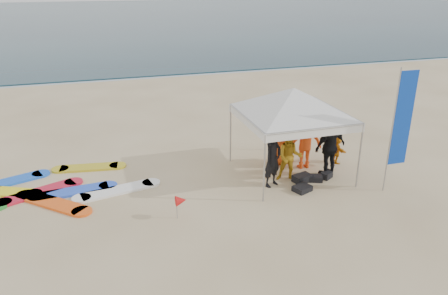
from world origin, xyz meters
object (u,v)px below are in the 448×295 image
at_px(canopy_tent, 294,88).
at_px(person_black_a, 273,159).
at_px(person_orange_a, 305,140).
at_px(surfboard_spread, 46,191).
at_px(person_yellow, 290,157).
at_px(feather_flag, 402,120).
at_px(marker_pennant, 181,201).
at_px(person_seated, 337,149).
at_px(person_orange_b, 283,136).
at_px(person_black_b, 330,147).

bearing_deg(canopy_tent, person_black_a, -143.73).
relative_size(person_orange_a, surfboard_spread, 0.32).
bearing_deg(canopy_tent, person_yellow, -117.59).
bearing_deg(feather_flag, person_orange_a, 128.12).
distance_m(feather_flag, surfboard_spread, 10.30).
relative_size(person_yellow, marker_pennant, 2.44).
bearing_deg(person_orange_a, surfboard_spread, 1.22).
height_order(person_seated, feather_flag, feather_flag).
bearing_deg(person_yellow, person_orange_b, 97.61).
relative_size(marker_pennant, surfboard_spread, 0.11).
xyz_separation_m(canopy_tent, feather_flag, (2.38, -1.92, -0.62)).
distance_m(person_black_b, person_orange_b, 1.61).
bearing_deg(canopy_tent, person_orange_a, 25.32).
height_order(person_black_a, person_black_b, person_black_b).
distance_m(person_orange_b, surfboard_spread, 7.46).
bearing_deg(person_orange_a, feather_flag, 133.68).
relative_size(person_black_b, feather_flag, 0.52).
bearing_deg(canopy_tent, marker_pennant, -156.39).
distance_m(person_orange_b, person_seated, 1.90).
bearing_deg(person_seated, feather_flag, -159.67).
bearing_deg(person_black_a, person_yellow, -13.13).
bearing_deg(marker_pennant, person_black_b, 13.62).
xyz_separation_m(person_seated, canopy_tent, (-1.86, -0.31, 2.28)).
bearing_deg(person_seated, person_black_b, 143.35).
bearing_deg(person_black_b, canopy_tent, -35.32).
relative_size(person_orange_a, feather_flag, 0.52).
distance_m(person_yellow, person_black_b, 1.36).
distance_m(person_black_b, surfboard_spread, 8.56).
distance_m(person_black_b, canopy_tent, 2.17).
distance_m(person_orange_a, marker_pennant, 4.91).
distance_m(person_black_b, person_seated, 1.19).
height_order(marker_pennant, surfboard_spread, marker_pennant).
xyz_separation_m(person_orange_a, person_black_b, (0.46, -0.78, 0.01)).
bearing_deg(canopy_tent, person_orange_b, 82.98).
bearing_deg(person_yellow, surfboard_spread, -168.11).
bearing_deg(person_seated, marker_pennant, 116.47).
xyz_separation_m(person_yellow, canopy_tent, (0.25, 0.47, 1.98)).
xyz_separation_m(person_black_a, person_seated, (2.73, 0.95, -0.38)).
height_order(person_black_a, marker_pennant, person_black_a).
bearing_deg(person_yellow, canopy_tent, 85.31).
relative_size(feather_flag, marker_pennant, 5.68).
height_order(person_seated, canopy_tent, canopy_tent).
relative_size(person_orange_b, feather_flag, 0.54).
height_order(person_yellow, marker_pennant, person_yellow).
height_order(canopy_tent, surfboard_spread, canopy_tent).
height_order(person_orange_b, person_seated, person_orange_b).
bearing_deg(feather_flag, surfboard_spread, 163.74).
relative_size(person_seated, canopy_tent, 0.23).
height_order(person_black_a, person_seated, person_black_a).
xyz_separation_m(person_yellow, person_orange_b, (0.34, 1.25, 0.20)).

